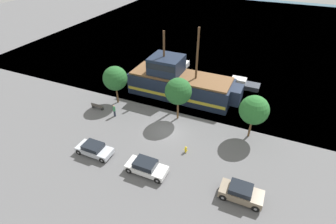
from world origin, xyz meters
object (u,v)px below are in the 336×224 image
at_px(fire_hydrant, 186,149).
at_px(bench_promenade_east, 97,106).
at_px(moored_boat_outer, 240,84).
at_px(parked_car_curb_mid, 146,167).
at_px(pirate_ship, 179,82).
at_px(pedestrian_walking_near, 114,111).
at_px(parked_car_curb_front, 241,193).
at_px(parked_car_curb_rear, 94,149).
at_px(moored_boat_dockside, 168,61).

relative_size(fire_hydrant, bench_promenade_east, 0.46).
relative_size(moored_boat_outer, parked_car_curb_mid, 1.35).
relative_size(pirate_ship, bench_promenade_east, 9.62).
bearing_deg(bench_promenade_east, pedestrian_walking_near, -8.59).
height_order(pirate_ship, moored_boat_outer, pirate_ship).
bearing_deg(bench_promenade_east, parked_car_curb_front, -18.25).
bearing_deg(fire_hydrant, parked_car_curb_front, -29.00).
height_order(parked_car_curb_mid, fire_hydrant, parked_car_curb_mid).
xyz_separation_m(fire_hydrant, bench_promenade_east, (-14.03, 3.14, 0.03)).
bearing_deg(parked_car_curb_rear, moored_boat_dockside, 95.02).
bearing_deg(parked_car_curb_front, parked_car_curb_mid, -176.08).
distance_m(moored_boat_dockside, fire_hydrant, 23.19).
bearing_deg(parked_car_curb_mid, pedestrian_walking_near, 140.06).
bearing_deg(parked_car_curb_front, pirate_ship, 128.74).
relative_size(fire_hydrant, pedestrian_walking_near, 0.45).
bearing_deg(moored_boat_dockside, pirate_ship, -57.58).
bearing_deg(parked_car_curb_mid, pirate_ship, 99.71).
relative_size(pirate_ship, moored_boat_dockside, 2.23).
distance_m(parked_car_curb_rear, pedestrian_walking_near, 7.15).
distance_m(fire_hydrant, pedestrian_walking_near, 11.23).
bearing_deg(parked_car_curb_front, moored_boat_outer, 101.00).
relative_size(bench_promenade_east, pedestrian_walking_near, 0.98).
height_order(moored_boat_outer, parked_car_curb_front, parked_car_curb_front).
bearing_deg(fire_hydrant, bench_promenade_east, 167.39).
bearing_deg(bench_promenade_east, fire_hydrant, -12.61).
height_order(parked_car_curb_mid, parked_car_curb_rear, parked_car_curb_mid).
relative_size(parked_car_curb_rear, pedestrian_walking_near, 2.33).
distance_m(moored_boat_dockside, parked_car_curb_rear, 24.66).
bearing_deg(parked_car_curb_rear, bench_promenade_east, 124.71).
bearing_deg(fire_hydrant, moored_boat_dockside, 118.60).
bearing_deg(pirate_ship, bench_promenade_east, -138.00).
bearing_deg(bench_promenade_east, pirate_ship, 42.00).
height_order(parked_car_curb_front, parked_car_curb_rear, parked_car_curb_front).
distance_m(parked_car_curb_front, parked_car_curb_mid, 9.23).
height_order(moored_boat_outer, parked_car_curb_rear, moored_boat_outer).
relative_size(moored_boat_dockside, parked_car_curb_rear, 1.82).
distance_m(parked_car_curb_front, fire_hydrant, 7.59).
xyz_separation_m(moored_boat_outer, parked_car_curb_rear, (-11.48, -21.58, 0.14)).
relative_size(moored_boat_dockside, pedestrian_walking_near, 4.23).
relative_size(parked_car_curb_mid, parked_car_curb_rear, 1.05).
distance_m(parked_car_curb_rear, fire_hydrant, 9.89).
height_order(moored_boat_outer, pedestrian_walking_near, pedestrian_walking_near).
xyz_separation_m(parked_car_curb_front, bench_promenade_east, (-20.66, 6.81, -0.31)).
height_order(moored_boat_outer, parked_car_curb_mid, parked_car_curb_mid).
distance_m(moored_boat_outer, bench_promenade_east, 21.84).
relative_size(parked_car_curb_front, parked_car_curb_rear, 0.96).
xyz_separation_m(parked_car_curb_mid, bench_promenade_east, (-11.46, 7.44, -0.27)).
bearing_deg(pedestrian_walking_near, parked_car_curb_mid, -39.94).
distance_m(moored_boat_dockside, parked_car_curb_front, 29.87).
bearing_deg(pedestrian_walking_near, parked_car_curb_rear, -74.09).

